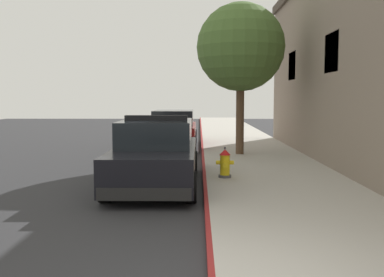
% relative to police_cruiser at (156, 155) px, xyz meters
% --- Properties ---
extents(ground_plane, '(30.41, 60.00, 0.20)m').
position_rel_police_cruiser_xyz_m(ground_plane, '(-3.05, 4.01, -0.84)').
color(ground_plane, '#2B2B2D').
extents(sidewalk_pavement, '(3.50, 60.00, 0.13)m').
position_rel_police_cruiser_xyz_m(sidewalk_pavement, '(2.95, 4.01, -0.68)').
color(sidewalk_pavement, '#ADA89E').
rests_on(sidewalk_pavement, ground).
extents(curb_painted_edge, '(0.08, 60.00, 0.13)m').
position_rel_police_cruiser_xyz_m(curb_painted_edge, '(1.16, 4.01, -0.68)').
color(curb_painted_edge, maroon).
rests_on(curb_painted_edge, ground).
extents(police_cruiser, '(1.94, 4.84, 1.68)m').
position_rel_police_cruiser_xyz_m(police_cruiser, '(0.00, 0.00, 0.00)').
color(police_cruiser, black).
rests_on(police_cruiser, ground).
extents(parked_car_silver_ahead, '(1.94, 4.84, 1.56)m').
position_rel_police_cruiser_xyz_m(parked_car_silver_ahead, '(-0.06, 8.31, -0.00)').
color(parked_car_silver_ahead, maroon).
rests_on(parked_car_silver_ahead, ground).
extents(fire_hydrant, '(0.44, 0.40, 0.76)m').
position_rel_police_cruiser_xyz_m(fire_hydrant, '(1.66, 0.42, -0.26)').
color(fire_hydrant, '#4C4C51').
rests_on(fire_hydrant, sidewalk_pavement).
extents(street_tree, '(3.03, 3.03, 5.22)m').
position_rel_police_cruiser_xyz_m(street_tree, '(2.45, 5.09, 3.07)').
color(street_tree, brown).
rests_on(street_tree, sidewalk_pavement).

